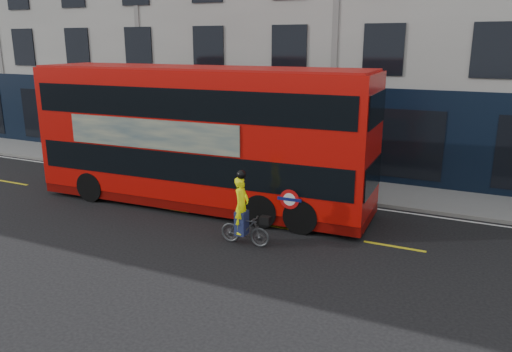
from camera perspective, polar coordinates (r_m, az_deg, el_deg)
The scene contains 8 objects.
ground at distance 15.08m, azimuth -0.77°, elevation -7.53°, with size 120.00×120.00×0.00m, color black.
pavement at distance 20.77m, azimuth 7.16°, elevation -1.07°, with size 60.00×3.00×0.12m, color gray.
kerb at distance 19.41m, azimuth 5.76°, elevation -2.17°, with size 60.00×0.12×0.13m, color slate.
building_terrace at distance 26.22m, azimuth 12.44°, elevation 18.47°, with size 50.00×10.07×15.00m.
road_edge_line at distance 19.15m, azimuth 5.45°, elevation -2.59°, with size 58.00×0.10×0.01m, color silver.
lane_dashes at distance 16.34m, azimuth 1.56°, elevation -5.68°, with size 58.00×0.12×0.01m, color gold, non-canonical shape.
bus at distance 17.85m, azimuth -6.28°, elevation 4.52°, with size 12.43×3.25×4.97m.
cyclist at distance 14.63m, azimuth -1.43°, elevation -5.01°, with size 1.59×0.62×2.26m.
Camera 1 is at (6.15, -12.49, 5.80)m, focal length 35.00 mm.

